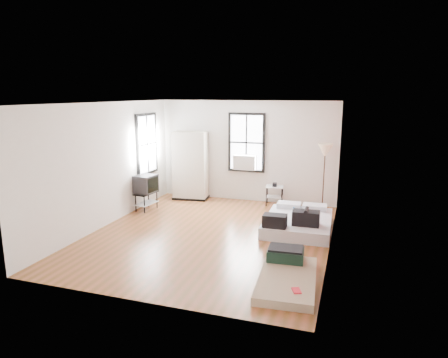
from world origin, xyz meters
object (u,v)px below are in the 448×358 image
(floor_lamp, at_px, (325,153))
(mattress_bare, at_px, (287,273))
(mattress_main, at_px, (298,222))
(wardrobe, at_px, (190,166))
(tv_stand, at_px, (146,185))
(side_table, at_px, (275,190))

(floor_lamp, bearing_deg, mattress_bare, -93.10)
(mattress_main, distance_m, wardrobe, 3.81)
(floor_lamp, bearing_deg, wardrobe, -180.00)
(wardrobe, bearing_deg, tv_stand, -120.73)
(wardrobe, distance_m, tv_stand, 1.60)
(mattress_main, distance_m, side_table, 2.00)
(mattress_main, distance_m, mattress_bare, 2.56)
(mattress_main, relative_size, floor_lamp, 1.14)
(mattress_bare, distance_m, side_table, 4.47)
(mattress_bare, distance_m, floor_lamp, 4.49)
(mattress_main, bearing_deg, floor_lamp, 75.08)
(mattress_bare, bearing_deg, mattress_main, 89.91)
(side_table, xyz_separation_m, tv_stand, (-3.08, -1.50, 0.25))
(side_table, bearing_deg, floor_lamp, -3.12)
(mattress_main, relative_size, mattress_bare, 1.14)
(side_table, distance_m, tv_stand, 3.43)
(mattress_main, distance_m, floor_lamp, 2.20)
(side_table, bearing_deg, mattress_main, -63.83)
(wardrobe, bearing_deg, mattress_bare, -56.92)
(wardrobe, height_order, tv_stand, wardrobe)
(mattress_main, height_order, wardrobe, wardrobe)
(mattress_bare, xyz_separation_m, floor_lamp, (0.23, 4.27, 1.38))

